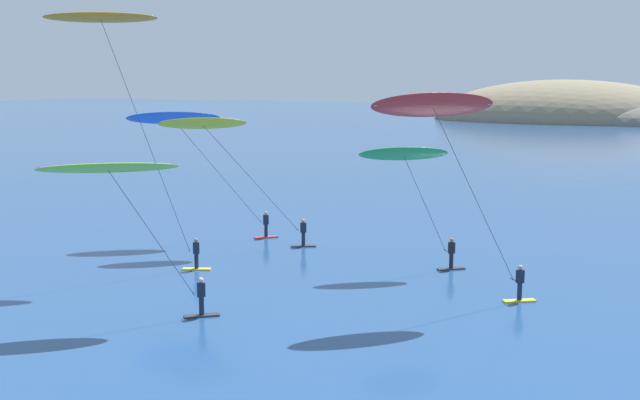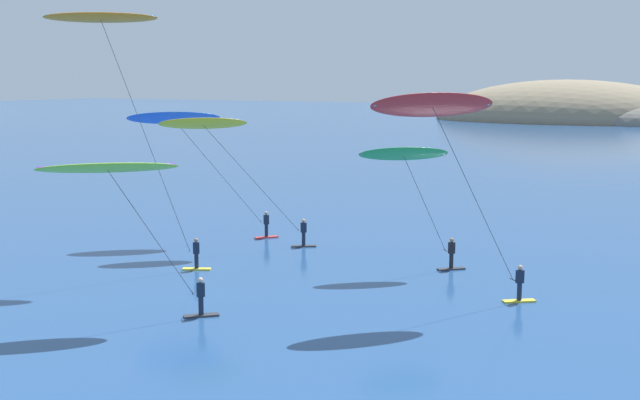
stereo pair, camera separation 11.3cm
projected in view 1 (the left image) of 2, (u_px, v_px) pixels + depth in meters
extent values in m
ellipsoid|color=#84755B|center=(564.00, 121.00, 191.58)|extent=(64.17, 36.26, 19.72)
cube|color=#2D2D33|center=(202.00, 316.00, 34.16)|extent=(1.35, 1.33, 0.08)
cylinder|color=#192338|center=(202.00, 306.00, 34.10)|extent=(0.22, 0.22, 0.80)
cube|color=#192338|center=(201.00, 290.00, 33.99)|extent=(0.38, 0.38, 0.60)
sphere|color=beige|center=(201.00, 280.00, 33.93)|extent=(0.22, 0.22, 0.22)
cylinder|color=black|center=(193.00, 293.00, 33.93)|extent=(0.40, 0.43, 0.04)
ellipsoid|color=#8CD12D|center=(108.00, 168.00, 32.32)|extent=(5.16, 4.96, 0.69)
cylinder|color=#722DD1|center=(108.00, 167.00, 32.32)|extent=(4.06, 3.81, 0.16)
cylinder|color=#333338|center=(152.00, 233.00, 33.13)|extent=(2.42, 2.27, 5.33)
cube|color=yellow|center=(519.00, 301.00, 36.45)|extent=(1.43, 1.24, 0.08)
cylinder|color=#192338|center=(520.00, 291.00, 36.38)|extent=(0.22, 0.22, 0.80)
cube|color=#192338|center=(520.00, 276.00, 36.28)|extent=(0.38, 0.38, 0.60)
sphere|color=tan|center=(521.00, 267.00, 36.21)|extent=(0.22, 0.22, 0.22)
cylinder|color=black|center=(513.00, 280.00, 36.19)|extent=(0.42, 0.41, 0.04)
ellipsoid|color=red|center=(433.00, 105.00, 33.81)|extent=(4.91, 5.01, 1.21)
cylinder|color=#23D6DB|center=(433.00, 104.00, 33.81)|extent=(3.82, 3.95, 0.16)
cylinder|color=#333338|center=(474.00, 196.00, 35.01)|extent=(2.91, 3.01, 7.80)
cube|color=red|center=(266.00, 237.00, 51.06)|extent=(1.25, 1.42, 0.08)
cylinder|color=#192338|center=(266.00, 230.00, 51.00)|extent=(0.22, 0.22, 0.80)
cube|color=#192338|center=(266.00, 220.00, 50.89)|extent=(0.39, 0.37, 0.60)
sphere|color=tan|center=(266.00, 213.00, 50.83)|extent=(0.22, 0.22, 0.22)
cylinder|color=black|center=(260.00, 222.00, 50.85)|extent=(0.38, 0.45, 0.04)
ellipsoid|color=blue|center=(173.00, 118.00, 48.98)|extent=(5.31, 4.65, 0.97)
cylinder|color=gold|center=(173.00, 117.00, 48.97)|extent=(4.30, 3.49, 0.16)
cylinder|color=#333338|center=(218.00, 172.00, 49.92)|extent=(4.15, 3.33, 6.52)
cube|color=#2D2D33|center=(303.00, 246.00, 48.37)|extent=(1.47, 1.17, 0.08)
cylinder|color=#192338|center=(303.00, 239.00, 48.31)|extent=(0.22, 0.22, 0.80)
cube|color=#192338|center=(303.00, 227.00, 48.20)|extent=(0.39, 0.37, 0.60)
sphere|color=tan|center=(303.00, 221.00, 48.14)|extent=(0.22, 0.22, 0.22)
cylinder|color=black|center=(298.00, 230.00, 48.15)|extent=(0.39, 0.44, 0.04)
ellipsoid|color=yellow|center=(203.00, 123.00, 46.05)|extent=(4.74, 4.37, 0.87)
cylinder|color=#1432E0|center=(203.00, 123.00, 46.04)|extent=(3.76, 3.29, 0.16)
cylinder|color=#333338|center=(251.00, 179.00, 47.11)|extent=(4.20, 3.64, 6.35)
cube|color=#2D2D33|center=(451.00, 269.00, 42.60)|extent=(1.35, 1.34, 0.08)
cylinder|color=black|center=(451.00, 261.00, 42.53)|extent=(0.22, 0.22, 0.80)
cube|color=black|center=(452.00, 248.00, 42.42)|extent=(0.39, 0.37, 0.60)
sphere|color=#9E7051|center=(452.00, 240.00, 42.36)|extent=(0.22, 0.22, 0.22)
cylinder|color=black|center=(445.00, 250.00, 42.39)|extent=(0.37, 0.46, 0.04)
ellipsoid|color=green|center=(404.00, 154.00, 41.24)|extent=(4.39, 3.77, 0.91)
cylinder|color=#D660B7|center=(404.00, 153.00, 41.23)|extent=(3.64, 2.92, 0.16)
cylinder|color=#333338|center=(425.00, 204.00, 41.82)|extent=(1.88, 1.49, 5.07)
cube|color=yellow|center=(197.00, 269.00, 42.53)|extent=(1.52, 1.03, 0.08)
cylinder|color=#192338|center=(196.00, 261.00, 42.46)|extent=(0.22, 0.22, 0.80)
cube|color=#192338|center=(196.00, 248.00, 42.36)|extent=(0.39, 0.36, 0.60)
sphere|color=#9E7051|center=(196.00, 240.00, 42.29)|extent=(0.22, 0.22, 0.22)
cylinder|color=black|center=(190.00, 250.00, 42.33)|extent=(0.35, 0.47, 0.04)
ellipsoid|color=orange|center=(100.00, 17.00, 40.06)|extent=(5.25, 4.19, 0.61)
cylinder|color=#0F7FE5|center=(100.00, 16.00, 40.06)|extent=(4.46, 3.25, 0.16)
cylinder|color=#333338|center=(146.00, 138.00, 41.21)|extent=(3.38, 2.43, 11.92)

